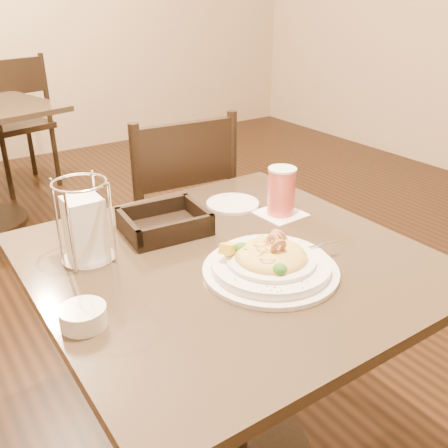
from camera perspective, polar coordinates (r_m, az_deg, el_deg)
main_table at (r=1.35m, az=0.49°, el=-12.13°), size 0.90×0.90×0.72m
dining_chair_near at (r=1.94m, az=-5.69°, el=0.36°), size 0.46×0.46×0.93m
dining_chair_far at (r=3.79m, az=-22.65°, el=10.96°), size 0.50×0.50×0.93m
pasta_bowl at (r=1.15m, az=5.35°, el=-4.34°), size 0.35×0.32×0.10m
drink_glass at (r=1.43m, az=6.57°, el=3.67°), size 0.13×0.13×0.14m
bread_basket at (r=1.35m, az=-6.80°, el=-0.04°), size 0.23×0.20×0.06m
napkin_caddy at (r=1.22m, az=-15.60°, el=-0.32°), size 0.13×0.13×0.20m
side_plate at (r=1.51m, az=1.00°, el=2.32°), size 0.19×0.19×0.01m
butter_ramekin at (r=1.02m, az=-15.78°, el=-10.13°), size 0.09×0.09×0.04m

